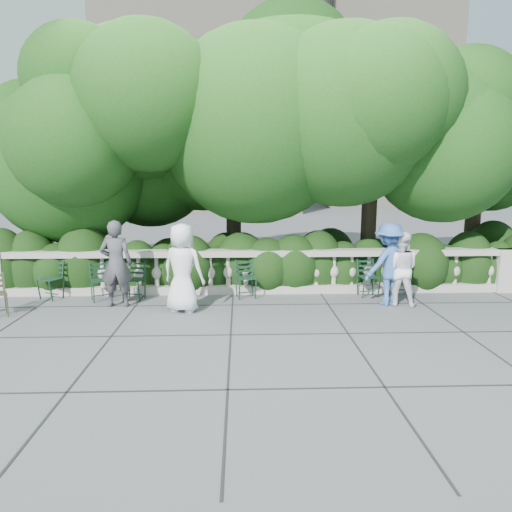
{
  "coord_description": "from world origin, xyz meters",
  "views": [
    {
      "loc": [
        -0.33,
        -8.35,
        2.66
      ],
      "look_at": [
        0.0,
        1.0,
        1.0
      ],
      "focal_mm": 32.0,
      "sensor_mm": 36.0,
      "label": 1
    }
  ],
  "objects_px": {
    "chair_c": "(132,301)",
    "chair_e": "(247,299)",
    "chair_a": "(47,301)",
    "person_businessman": "(183,268)",
    "chair_d": "(370,298)",
    "person_woman_grey": "(116,264)",
    "chair_b": "(103,302)",
    "person_casual_man": "(400,269)",
    "chair_f": "(401,297)",
    "person_older_blue": "(389,264)"
  },
  "relations": [
    {
      "from": "chair_f",
      "to": "person_woman_grey",
      "type": "height_order",
      "value": "person_woman_grey"
    },
    {
      "from": "chair_b",
      "to": "chair_c",
      "type": "height_order",
      "value": "same"
    },
    {
      "from": "chair_c",
      "to": "person_casual_man",
      "type": "bearing_deg",
      "value": 6.05
    },
    {
      "from": "chair_c",
      "to": "person_woman_grey",
      "type": "bearing_deg",
      "value": -108.59
    },
    {
      "from": "chair_c",
      "to": "chair_f",
      "type": "xyz_separation_m",
      "value": [
        5.89,
        0.18,
        0.0
      ]
    },
    {
      "from": "chair_f",
      "to": "person_older_blue",
      "type": "relative_size",
      "value": 0.49
    },
    {
      "from": "chair_f",
      "to": "chair_a",
      "type": "bearing_deg",
      "value": -174.91
    },
    {
      "from": "chair_c",
      "to": "person_woman_grey",
      "type": "xyz_separation_m",
      "value": [
        -0.19,
        -0.34,
        0.89
      ]
    },
    {
      "from": "chair_f",
      "to": "person_casual_man",
      "type": "bearing_deg",
      "value": -108.99
    },
    {
      "from": "chair_f",
      "to": "person_older_blue",
      "type": "xyz_separation_m",
      "value": [
        -0.5,
        -0.59,
        0.86
      ]
    },
    {
      "from": "chair_b",
      "to": "person_casual_man",
      "type": "relative_size",
      "value": 0.55
    },
    {
      "from": "person_older_blue",
      "to": "chair_f",
      "type": "bearing_deg",
      "value": -152.91
    },
    {
      "from": "chair_f",
      "to": "person_woman_grey",
      "type": "relative_size",
      "value": 0.47
    },
    {
      "from": "person_woman_grey",
      "to": "person_casual_man",
      "type": "distance_m",
      "value": 5.81
    },
    {
      "from": "person_woman_grey",
      "to": "chair_b",
      "type": "bearing_deg",
      "value": -37.86
    },
    {
      "from": "chair_c",
      "to": "person_casual_man",
      "type": "xyz_separation_m",
      "value": [
        5.61,
        -0.45,
        0.77
      ]
    },
    {
      "from": "chair_f",
      "to": "person_casual_man",
      "type": "height_order",
      "value": "person_casual_man"
    },
    {
      "from": "person_businessman",
      "to": "chair_f",
      "type": "bearing_deg",
      "value": -146.52
    },
    {
      "from": "chair_c",
      "to": "chair_a",
      "type": "bearing_deg",
      "value": -173.51
    },
    {
      "from": "person_casual_man",
      "to": "person_older_blue",
      "type": "xyz_separation_m",
      "value": [
        -0.22,
        0.05,
        0.09
      ]
    },
    {
      "from": "chair_d",
      "to": "chair_e",
      "type": "xyz_separation_m",
      "value": [
        -2.7,
        -0.01,
        0.0
      ]
    },
    {
      "from": "chair_b",
      "to": "person_woman_grey",
      "type": "height_order",
      "value": "person_woman_grey"
    },
    {
      "from": "chair_d",
      "to": "person_businessman",
      "type": "height_order",
      "value": "person_businessman"
    },
    {
      "from": "person_casual_man",
      "to": "chair_f",
      "type": "bearing_deg",
      "value": -93.83
    },
    {
      "from": "chair_a",
      "to": "chair_d",
      "type": "distance_m",
      "value": 7.03
    },
    {
      "from": "chair_d",
      "to": "person_older_blue",
      "type": "distance_m",
      "value": 1.01
    },
    {
      "from": "chair_c",
      "to": "chair_e",
      "type": "distance_m",
      "value": 2.48
    },
    {
      "from": "chair_a",
      "to": "chair_d",
      "type": "height_order",
      "value": "same"
    },
    {
      "from": "chair_e",
      "to": "chair_f",
      "type": "height_order",
      "value": "same"
    },
    {
      "from": "chair_b",
      "to": "person_casual_man",
      "type": "xyz_separation_m",
      "value": [
        6.21,
        -0.42,
        0.77
      ]
    },
    {
      "from": "chair_b",
      "to": "chair_e",
      "type": "bearing_deg",
      "value": -23.0
    },
    {
      "from": "chair_b",
      "to": "chair_e",
      "type": "distance_m",
      "value": 3.08
    },
    {
      "from": "chair_e",
      "to": "chair_b",
      "type": "bearing_deg",
      "value": 170.67
    },
    {
      "from": "person_businessman",
      "to": "person_casual_man",
      "type": "bearing_deg",
      "value": -153.96
    },
    {
      "from": "chair_c",
      "to": "person_businessman",
      "type": "height_order",
      "value": "person_businessman"
    },
    {
      "from": "chair_b",
      "to": "chair_e",
      "type": "relative_size",
      "value": 1.0
    },
    {
      "from": "chair_a",
      "to": "chair_b",
      "type": "xyz_separation_m",
      "value": [
        1.25,
        -0.17,
        0.0
      ]
    },
    {
      "from": "chair_d",
      "to": "chair_e",
      "type": "height_order",
      "value": "same"
    },
    {
      "from": "chair_d",
      "to": "person_casual_man",
      "type": "distance_m",
      "value": 1.03
    },
    {
      "from": "chair_b",
      "to": "person_woman_grey",
      "type": "xyz_separation_m",
      "value": [
        0.41,
        -0.31,
        0.89
      ]
    },
    {
      "from": "chair_a",
      "to": "person_businessman",
      "type": "height_order",
      "value": "person_businessman"
    },
    {
      "from": "chair_b",
      "to": "person_older_blue",
      "type": "relative_size",
      "value": 0.49
    },
    {
      "from": "chair_b",
      "to": "chair_c",
      "type": "relative_size",
      "value": 1.0
    },
    {
      "from": "person_older_blue",
      "to": "person_businessman",
      "type": "bearing_deg",
      "value": -18.05
    },
    {
      "from": "chair_b",
      "to": "chair_e",
      "type": "height_order",
      "value": "same"
    },
    {
      "from": "chair_e",
      "to": "chair_a",
      "type": "bearing_deg",
      "value": 167.76
    },
    {
      "from": "person_woman_grey",
      "to": "chair_c",
      "type": "bearing_deg",
      "value": -120.04
    },
    {
      "from": "person_businessman",
      "to": "person_older_blue",
      "type": "xyz_separation_m",
      "value": [
        4.19,
        0.33,
        -0.02
      ]
    },
    {
      "from": "chair_e",
      "to": "person_casual_man",
      "type": "xyz_separation_m",
      "value": [
        3.14,
        -0.53,
        0.77
      ]
    },
    {
      "from": "chair_a",
      "to": "chair_c",
      "type": "height_order",
      "value": "same"
    }
  ]
}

